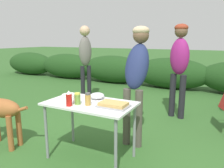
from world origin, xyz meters
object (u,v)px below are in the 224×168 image
(ketchup_bottle, at_px, (69,99))
(standing_person_in_olive_jacket, at_px, (179,60))
(mixing_bowl, at_px, (97,96))
(paper_cup_stack, at_px, (76,98))
(relish_jar, at_px, (77,99))
(folding_table, at_px, (90,108))
(standing_person_in_gray_fleece, at_px, (137,70))
(food_tray, at_px, (113,105))
(plate_stack, at_px, (70,96))
(standing_person_with_beanie, at_px, (85,55))
(spice_jar, at_px, (88,99))

(ketchup_bottle, distance_m, standing_person_in_olive_jacket, 2.42)
(mixing_bowl, height_order, paper_cup_stack, paper_cup_stack)
(relish_jar, bearing_deg, folding_table, 52.15)
(mixing_bowl, relative_size, standing_person_in_gray_fleece, 0.11)
(folding_table, height_order, paper_cup_stack, paper_cup_stack)
(ketchup_bottle, bearing_deg, mixing_bowl, 71.45)
(folding_table, height_order, mixing_bowl, mixing_bowl)
(food_tray, relative_size, plate_stack, 1.65)
(folding_table, xyz_separation_m, standing_person_in_gray_fleece, (0.35, 0.69, 0.42))
(paper_cup_stack, xyz_separation_m, standing_person_in_olive_jacket, (0.84, 2.11, 0.33))
(ketchup_bottle, height_order, standing_person_in_gray_fleece, standing_person_in_gray_fleece)
(standing_person_with_beanie, bearing_deg, folding_table, -115.01)
(paper_cup_stack, bearing_deg, standing_person_in_gray_fleece, 56.50)
(paper_cup_stack, height_order, standing_person_with_beanie, standing_person_with_beanie)
(food_tray, xyz_separation_m, spice_jar, (-0.30, -0.07, 0.05))
(plate_stack, xyz_separation_m, spice_jar, (0.42, -0.19, 0.05))
(ketchup_bottle, bearing_deg, folding_table, 56.83)
(paper_cup_stack, distance_m, relish_jar, 0.08)
(plate_stack, bearing_deg, ketchup_bottle, -53.35)
(spice_jar, bearing_deg, standing_person_in_olive_jacket, 73.20)
(spice_jar, xyz_separation_m, ketchup_bottle, (-0.18, -0.12, 0.01))
(standing_person_with_beanie, bearing_deg, spice_jar, -115.56)
(standing_person_with_beanie, bearing_deg, food_tray, -109.84)
(food_tray, relative_size, standing_person_with_beanie, 0.19)
(standing_person_with_beanie, bearing_deg, paper_cup_stack, -118.72)
(folding_table, distance_m, spice_jar, 0.18)
(relish_jar, relative_size, standing_person_in_gray_fleece, 0.08)
(mixing_bowl, distance_m, paper_cup_stack, 0.30)
(mixing_bowl, distance_m, ketchup_bottle, 0.44)
(food_tray, xyz_separation_m, plate_stack, (-0.72, 0.12, -0.01))
(paper_cup_stack, bearing_deg, spice_jar, -7.31)
(mixing_bowl, bearing_deg, standing_person_in_olive_jacket, 69.52)
(folding_table, distance_m, standing_person_with_beanie, 2.72)
(folding_table, relative_size, mixing_bowl, 5.78)
(relish_jar, distance_m, standing_person_in_gray_fleece, 0.97)
(standing_person_in_olive_jacket, bearing_deg, plate_stack, -102.77)
(relish_jar, height_order, standing_person_with_beanie, standing_person_with_beanie)
(paper_cup_stack, xyz_separation_m, ketchup_bottle, (0.01, -0.15, 0.04))
(folding_table, distance_m, standing_person_in_olive_jacket, 2.19)
(plate_stack, bearing_deg, standing_person_in_olive_jacket, 61.33)
(plate_stack, height_order, paper_cup_stack, paper_cup_stack)
(relish_jar, bearing_deg, standing_person_with_beanie, 121.88)
(food_tray, distance_m, relish_jar, 0.45)
(plate_stack, relative_size, mixing_bowl, 1.12)
(relish_jar, bearing_deg, standing_person_in_gray_fleece, 61.30)
(standing_person_in_gray_fleece, bearing_deg, spice_jar, -110.83)
(folding_table, height_order, standing_person_in_olive_jacket, standing_person_in_olive_jacket)
(spice_jar, relative_size, standing_person_in_gray_fleece, 0.09)
(plate_stack, bearing_deg, mixing_bowl, 14.46)
(food_tray, bearing_deg, standing_person_in_olive_jacket, 80.56)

